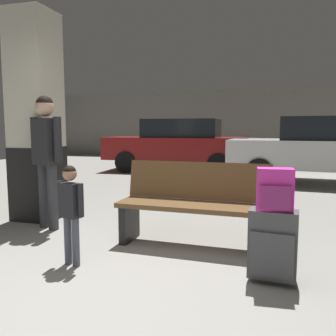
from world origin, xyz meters
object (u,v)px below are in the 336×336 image
adult (46,148)px  structural_pillar (36,118)px  bench (194,205)px  backpack_bright (275,190)px  parked_car_far (179,144)px  suitcase (273,245)px  parked_car_near (324,148)px  child (71,204)px

adult → structural_pillar: bearing=136.1°
structural_pillar → bench: bearing=-13.0°
backpack_bright → parked_car_far: (-2.58, 7.12, 0.03)m
adult → backpack_bright: bearing=-18.0°
suitcase → backpack_bright: 0.45m
parked_car_near → child: bearing=-116.6°
structural_pillar → child: 2.11m
parked_car_far → backpack_bright: bearing=-70.1°
backpack_bright → parked_car_near: parked_car_near is taller
backpack_bright → adult: adult is taller
adult → parked_car_near: adult is taller
parked_car_far → parked_car_near: 3.98m
suitcase → parked_car_near: 5.90m
parked_car_far → parked_car_near: bearing=-19.9°
bench → child: (-0.96, -0.87, 0.13)m
structural_pillar → child: (1.35, -1.40, -0.82)m
structural_pillar → bench: structural_pillar is taller
bench → child: 1.30m
bench → adult: size_ratio=0.98×
bench → backpack_bright: (0.81, -0.76, 0.33)m
structural_pillar → parked_car_far: bearing=84.6°
parked_car_far → parked_car_near: size_ratio=0.98×
bench → backpack_bright: backpack_bright is taller
structural_pillar → parked_car_near: structural_pillar is taller
child → parked_car_far: bearing=96.3°
bench → parked_car_near: size_ratio=0.38×
bench → child: size_ratio=1.74×
structural_pillar → parked_car_far: structural_pillar is taller
bench → suitcase: (0.81, -0.76, -0.12)m
backpack_bright → child: size_ratio=0.37×
bench → adult: 1.97m
structural_pillar → adult: bearing=-43.9°
child → structural_pillar: bearing=134.0°
structural_pillar → adult: size_ratio=1.70×
structural_pillar → suitcase: (3.12, -1.29, -1.07)m
child → parked_car_near: (2.94, 5.88, 0.23)m
structural_pillar → adult: 0.70m
backpack_bright → bench: bearing=137.1°
backpack_bright → child: backpack_bright is taller
bench → parked_car_near: (1.98, 5.01, 0.36)m
adult → parked_car_far: adult is taller
bench → adult: bearing=176.4°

